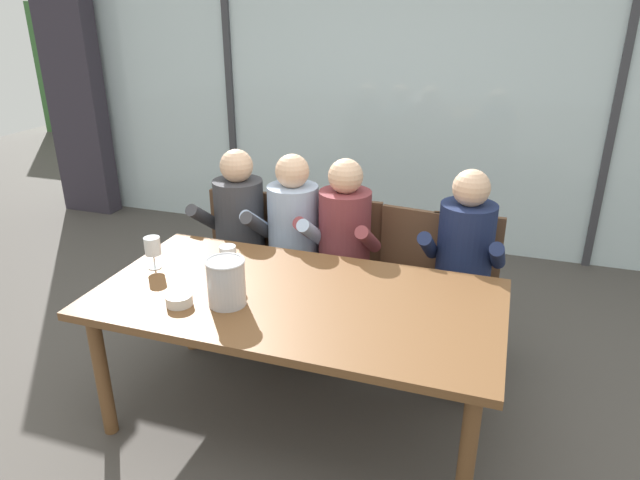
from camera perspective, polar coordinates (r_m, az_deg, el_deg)
ground at (r=3.94m, az=3.05°, el=-8.35°), size 14.00×14.00×0.00m
window_glass_panel at (r=4.96m, az=8.45°, el=14.01°), size 7.15×0.03×2.60m
window_mullion_left at (r=5.46m, az=-8.97°, el=14.77°), size 0.06×0.06×2.60m
window_mullion_right at (r=4.91m, az=27.54°, el=11.67°), size 0.06×0.06×2.60m
hillside_vineyard at (r=8.92m, az=13.35°, el=15.67°), size 13.15×2.40×2.04m
curtain_heavy_drape at (r=6.24m, az=-23.43°, el=14.22°), size 0.56×0.20×2.60m
dining_table at (r=2.79m, az=-2.31°, el=-6.88°), size 1.95×1.01×0.73m
chair_near_curtain at (r=3.87m, az=-8.24°, el=-0.73°), size 0.50×0.50×0.87m
chair_left_of_center at (r=3.72m, az=-2.44°, el=-1.51°), size 0.48×0.48×0.87m
chair_center at (r=3.67m, az=2.61°, el=-1.89°), size 0.47×0.47×0.87m
chair_right_of_center at (r=3.55m, az=8.75°, el=-3.05°), size 0.49×0.49×0.87m
chair_near_window_right at (r=3.53m, az=14.15°, el=-3.69°), size 0.46×0.46×0.87m
person_charcoal_jacket at (r=3.70m, az=-8.58°, el=0.96°), size 0.47×0.62×1.19m
person_pale_blue_shirt at (r=3.55m, az=-3.22°, el=0.26°), size 0.49×0.63×1.19m
person_maroon_top at (r=3.45m, az=2.04°, el=-0.43°), size 0.48×0.62×1.19m
person_navy_polo at (r=3.33m, az=14.04°, el=-1.98°), size 0.48×0.62×1.19m
ice_bucket_primary at (r=2.66m, az=-9.37°, el=-4.14°), size 0.18×0.18×0.22m
tasting_bowl at (r=2.74m, az=-13.93°, el=-5.84°), size 0.12×0.12×0.05m
wine_glass_by_left_taster at (r=3.10m, az=-16.42°, el=-0.72°), size 0.08×0.08×0.17m
wine_glass_near_bucket at (r=2.91m, az=-9.20°, el=-1.63°), size 0.08×0.08×0.17m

